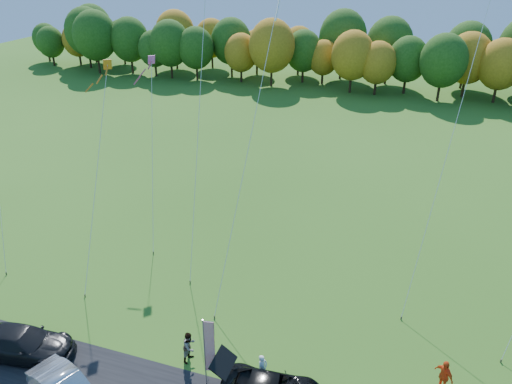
% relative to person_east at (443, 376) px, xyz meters
% --- Properties ---
extents(ground, '(160.00, 160.00, 0.00)m').
position_rel_person_east_xyz_m(ground, '(-10.85, -1.84, -0.91)').
color(ground, '#305F19').
extents(tree_line, '(116.00, 12.00, 10.00)m').
position_rel_person_east_xyz_m(tree_line, '(-10.85, 53.16, -0.91)').
color(tree_line, '#1E4711').
rests_on(tree_line, ground).
extents(dark_truck_a, '(5.70, 3.02, 1.57)m').
position_rel_person_east_xyz_m(dark_truck_a, '(-20.69, -4.58, -0.13)').
color(dark_truck_a, black).
rests_on(dark_truck_a, ground).
extents(person_tailgate_a, '(0.57, 0.67, 1.56)m').
position_rel_person_east_xyz_m(person_tailgate_a, '(-8.35, -2.21, -0.13)').
color(person_tailgate_a, silver).
rests_on(person_tailgate_a, ground).
extents(person_tailgate_b, '(0.79, 0.94, 1.75)m').
position_rel_person_east_xyz_m(person_tailgate_b, '(-12.32, -2.10, -0.04)').
color(person_tailgate_b, gray).
rests_on(person_tailgate_b, ground).
extents(person_east, '(1.10, 1.04, 1.83)m').
position_rel_person_east_xyz_m(person_east, '(0.00, 0.00, 0.00)').
color(person_east, '#F64A17').
rests_on(person_east, ground).
extents(feather_flag, '(0.53, 0.16, 4.02)m').
position_rel_person_east_xyz_m(feather_flag, '(-10.69, -3.25, 1.54)').
color(feather_flag, '#999999').
rests_on(feather_flag, ground).
extents(kite_delta_blue, '(3.37, 10.59, 26.61)m').
position_rel_person_east_xyz_m(kite_delta_blue, '(-15.85, 8.75, 12.64)').
color(kite_delta_blue, '#4C3F33').
rests_on(kite_delta_blue, ground).
extents(kite_parafoil_orange, '(5.28, 13.59, 26.38)m').
position_rel_person_east_xyz_m(kite_parafoil_orange, '(-0.51, 11.07, 12.10)').
color(kite_parafoil_orange, '#4C3F33').
rests_on(kite_parafoil_orange, ground).
extents(kite_delta_red, '(2.61, 11.12, 20.80)m').
position_rel_person_east_xyz_m(kite_delta_red, '(-11.76, 6.57, 9.54)').
color(kite_delta_red, '#4C3F33').
rests_on(kite_delta_red, ground).
extents(kite_diamond_yellow, '(1.74, 7.60, 13.25)m').
position_rel_person_east_xyz_m(kite_diamond_yellow, '(-21.20, 4.02, 5.55)').
color(kite_diamond_yellow, '#4C3F33').
rests_on(kite_diamond_yellow, ground).
extents(kite_diamond_pink, '(2.70, 6.37, 12.71)m').
position_rel_person_east_xyz_m(kite_diamond_pink, '(-20.09, 8.91, 5.26)').
color(kite_diamond_pink, '#4C3F33').
rests_on(kite_diamond_pink, ground).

